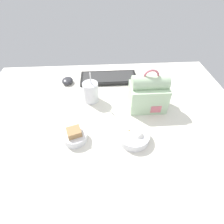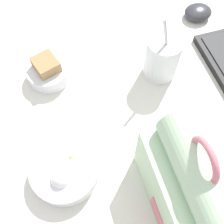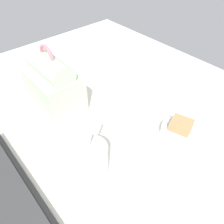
# 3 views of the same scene
# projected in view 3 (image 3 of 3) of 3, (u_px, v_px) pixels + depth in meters

# --- Properties ---
(desk_surface) EXTENTS (1.40, 1.10, 0.02)m
(desk_surface) POSITION_uv_depth(u_px,v_px,m) (117.00, 129.00, 0.68)
(desk_surface) COLOR silver
(desk_surface) RESTS_ON ground
(lunch_bag) EXTENTS (0.18, 0.13, 0.22)m
(lunch_bag) POSITION_uv_depth(u_px,v_px,m) (54.00, 85.00, 0.69)
(lunch_bag) COLOR #B7D6AD
(lunch_bag) RESTS_ON desk_surface
(soup_cup) EXTENTS (0.08, 0.08, 0.18)m
(soup_cup) POSITION_uv_depth(u_px,v_px,m) (91.00, 162.00, 0.51)
(soup_cup) COLOR silver
(soup_cup) RESTS_ON desk_surface
(bento_bowl_sandwich) EXTENTS (0.10, 0.10, 0.06)m
(bento_bowl_sandwich) POSITION_uv_depth(u_px,v_px,m) (179.00, 131.00, 0.63)
(bento_bowl_sandwich) COLOR silver
(bento_bowl_sandwich) RESTS_ON desk_surface
(bento_bowl_snacks) EXTENTS (0.14, 0.14, 0.06)m
(bento_bowl_snacks) POSITION_uv_depth(u_px,v_px,m) (123.00, 90.00, 0.78)
(bento_bowl_snacks) COLOR silver
(bento_bowl_snacks) RESTS_ON desk_surface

